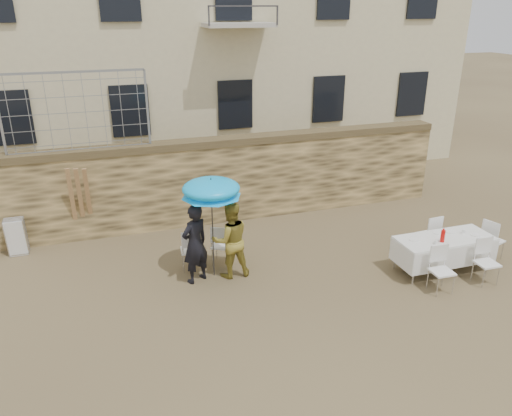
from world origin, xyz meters
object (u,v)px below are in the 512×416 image
object	(u,v)px
woman_dress	(230,240)
table_chair_side	(493,239)
table_chair_front_left	(442,270)
banquet_table	(445,239)
couple_chair_left	(191,249)
soda_bottle	(443,236)
chair_stack_right	(17,234)
man_suit	(195,244)
table_chair_front_right	(487,262)
umbrella	(211,191)
couple_chair_right	(222,244)
table_chair_back	(428,234)

from	to	relation	value
woman_dress	table_chair_side	bearing A→B (deg)	169.00
table_chair_front_left	banquet_table	bearing A→B (deg)	53.82
banquet_table	table_chair_front_left	xyz separation A→B (m)	(-0.60, -0.75, -0.25)
couple_chair_left	banquet_table	size ratio (longest dim) A/B	0.46
soda_bottle	chair_stack_right	world-z (taller)	soda_bottle
man_suit	woman_dress	size ratio (longest dim) A/B	1.03
soda_bottle	table_chair_front_right	size ratio (longest dim) A/B	0.27
table_chair_front_right	umbrella	bearing A→B (deg)	160.65
couple_chair_right	chair_stack_right	world-z (taller)	couple_chair_right
couple_chair_left	table_chair_side	world-z (taller)	same
man_suit	soda_bottle	world-z (taller)	man_suit
woman_dress	table_chair_front_right	bearing A→B (deg)	158.09
man_suit	woman_dress	distance (m)	0.75
couple_chair_right	table_chair_front_right	distance (m)	5.56
woman_dress	soda_bottle	size ratio (longest dim) A/B	6.40
woman_dress	chair_stack_right	world-z (taller)	woman_dress
man_suit	table_chair_front_left	xyz separation A→B (m)	(4.57, -1.95, -0.38)
couple_chair_left	chair_stack_right	bearing A→B (deg)	-24.02
table_chair_back	chair_stack_right	xyz separation A→B (m)	(-9.04, 2.98, -0.02)
table_chair_side	chair_stack_right	xyz separation A→B (m)	(-10.24, 3.68, -0.02)
table_chair_back	table_chair_front_left	bearing A→B (deg)	59.13
couple_chair_right	table_chair_side	xyz separation A→B (m)	(5.87, -1.65, 0.00)
table_chair_front_left	table_chair_side	distance (m)	2.17
soda_bottle	table_chair_front_left	bearing A→B (deg)	-123.69
woman_dress	soda_bottle	bearing A→B (deg)	161.98
table_chair_side	man_suit	bearing A→B (deg)	63.47
umbrella	table_chair_back	world-z (taller)	umbrella
woman_dress	couple_chair_left	distance (m)	0.99
couple_chair_left	soda_bottle	distance (m)	5.34
man_suit	umbrella	xyz separation A→B (m)	(0.40, 0.10, 1.06)
banquet_table	table_chair_back	xyz separation A→B (m)	(0.20, 0.80, -0.25)
table_chair_front_left	table_chair_front_right	bearing A→B (deg)	2.48
table_chair_front_left	woman_dress	bearing A→B (deg)	155.49
man_suit	table_chair_back	bearing A→B (deg)	148.07
table_chair_back	woman_dress	bearing A→B (deg)	-8.47
woman_dress	couple_chair_right	size ratio (longest dim) A/B	1.73
umbrella	table_chair_front_right	world-z (taller)	umbrella
umbrella	woman_dress	bearing A→B (deg)	-15.95
table_chair_front_left	soda_bottle	bearing A→B (deg)	58.79
couple_chair_right	table_chair_front_left	xyz separation A→B (m)	(3.87, -2.50, 0.00)
woman_dress	table_chair_side	xyz separation A→B (m)	(5.82, -1.10, -0.35)
man_suit	table_chair_side	size ratio (longest dim) A/B	1.78
man_suit	umbrella	world-z (taller)	umbrella
couple_chair_left	table_chair_front_right	size ratio (longest dim) A/B	1.00
couple_chair_right	table_chair_front_left	distance (m)	4.61
umbrella	soda_bottle	xyz separation A→B (m)	(4.57, -1.45, -1.01)
couple_chair_right	table_chair_front_right	size ratio (longest dim) A/B	1.00
man_suit	banquet_table	xyz separation A→B (m)	(5.17, -1.20, -0.12)
umbrella	banquet_table	world-z (taller)	umbrella
umbrella	table_chair_front_left	world-z (taller)	umbrella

